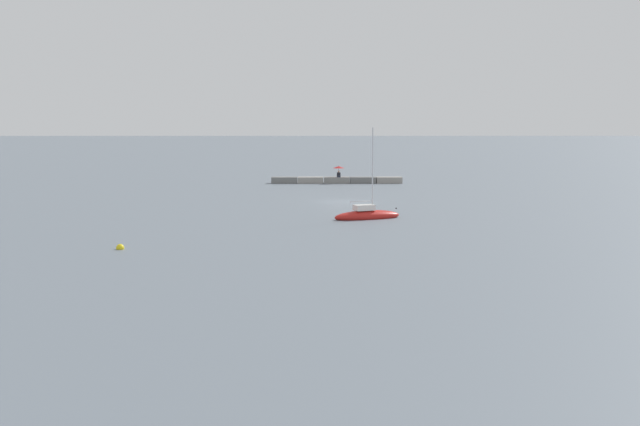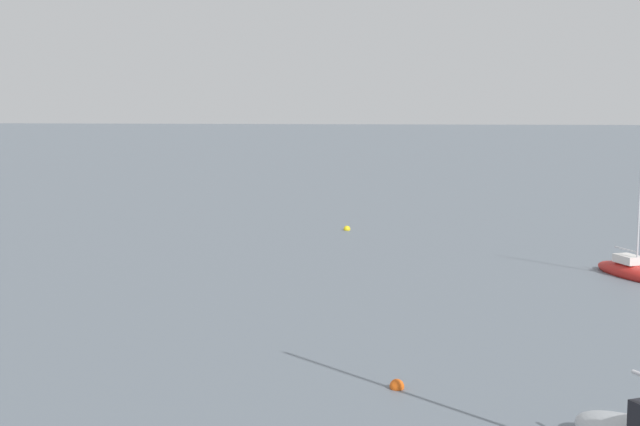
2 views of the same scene
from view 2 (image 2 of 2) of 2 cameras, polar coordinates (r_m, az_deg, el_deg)
name	(u,v)px [view 2 (image 2 of 2)]	position (r m, az deg, el deg)	size (l,w,h in m)	color
sailboat_red_near	(631,272)	(49.83, 18.46, -3.41)	(5.46, 3.47, 7.04)	red
mooring_buoy_near	(347,229)	(63.47, 1.65, -0.99)	(0.47, 0.47, 0.47)	yellow
mooring_buoy_mid	(397,386)	(29.73, 4.72, -10.50)	(0.46, 0.46, 0.46)	#EA5914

